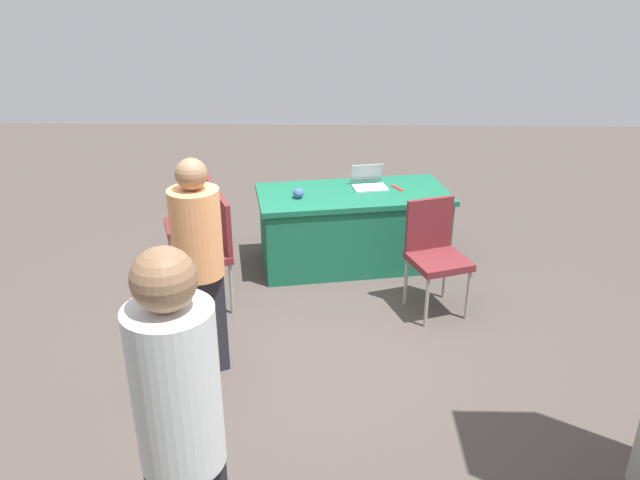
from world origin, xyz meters
name	(u,v)px	position (x,y,z in m)	size (l,w,h in m)	color
ground_plane	(296,344)	(0.00, 0.00, 0.00)	(14.40, 14.40, 0.00)	#4C423D
table_foreground	(352,228)	(-0.47, -1.48, 0.37)	(1.93, 1.15, 0.74)	#196647
chair_tucked_left	(197,218)	(1.00, -1.28, 0.54)	(0.56, 0.56, 0.95)	#9E9993
chair_aisle	(210,246)	(0.75, -0.59, 0.57)	(0.57, 0.57, 0.98)	#9E9993
chair_back_row	(435,250)	(-1.13, -0.60, 0.55)	(0.56, 0.56, 0.96)	#9E9993
person_presenter	(199,259)	(0.63, 0.31, 0.88)	(0.46, 0.46, 1.59)	#26262D
person_attendee_browsing	(181,431)	(0.31, 2.17, 1.03)	(0.48, 0.48, 1.83)	#26262D
laptop_silver	(369,183)	(-0.62, -1.63, 0.78)	(0.37, 0.35, 0.21)	silver
yarn_ball	(298,193)	(0.04, -1.30, 0.79)	(0.10, 0.10, 0.10)	#3F5999
scissors_red	(397,188)	(-0.90, -1.59, 0.74)	(0.18, 0.04, 0.01)	red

